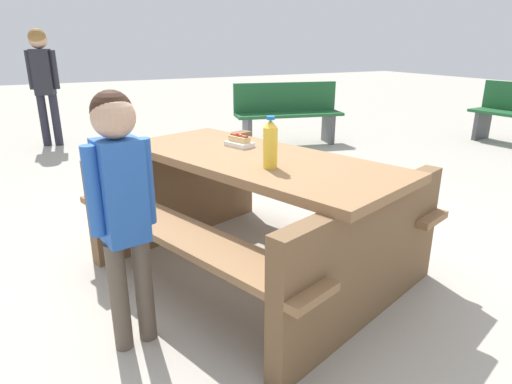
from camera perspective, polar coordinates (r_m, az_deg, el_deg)
name	(u,v)px	position (r m, az deg, el deg)	size (l,w,h in m)	color
ground_plane	(256,269)	(2.88, 0.00, -9.93)	(30.00, 30.00, 0.00)	#ADA599
picnic_table	(256,204)	(2.69, 0.00, -1.61)	(2.15, 1.90, 0.75)	olive
soda_bottle	(270,144)	(2.33, 1.88, 6.24)	(0.08, 0.08, 0.28)	yellow
hotdog_tray	(239,142)	(2.84, -2.19, 6.57)	(0.21, 0.16, 0.08)	white
child_in_coat	(121,192)	(1.99, -17.15, -0.04)	(0.20, 0.30, 1.21)	brown
park_bench_near	(288,112)	(6.29, 4.12, 10.32)	(0.74, 1.55, 0.85)	#1E592D
bystander_adult	(43,73)	(6.74, -26.00, 13.79)	(0.27, 0.37, 1.56)	#262633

